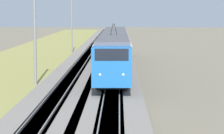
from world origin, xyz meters
name	(u,v)px	position (x,y,z in m)	size (l,w,h in m)	color
ballast_main	(77,69)	(50.00, 0.00, 0.15)	(240.00, 4.40, 0.30)	gray
ballast_adjacent	(114,69)	(50.00, -3.85, 0.15)	(240.00, 4.40, 0.30)	gray
track_main	(77,69)	(50.00, 0.00, 0.16)	(240.00, 1.57, 0.45)	#4C4238
track_adjacent	(114,69)	(50.00, -3.85, 0.16)	(240.00, 1.57, 0.45)	#4C4238
grass_verge	(12,70)	(50.00, 6.87, 0.06)	(240.00, 13.28, 0.12)	#99934C
passenger_train	(114,47)	(51.14, -3.85, 2.38)	(40.24, 2.91, 5.08)	blue
catenary_mast_mid	(36,32)	(38.34, 2.50, 4.54)	(0.22, 2.56, 8.79)	slate
catenary_mast_far	(72,21)	(72.50, 2.50, 4.78)	(0.22, 2.56, 9.28)	slate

